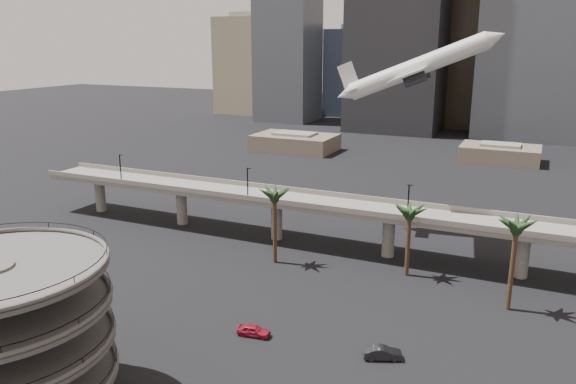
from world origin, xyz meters
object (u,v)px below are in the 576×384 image
at_px(airborne_jet, 416,68).
at_px(car_b, 383,353).
at_px(overpass, 331,209).
at_px(car_a, 254,330).

distance_m(airborne_jet, car_b, 58.98).
relative_size(overpass, car_a, 29.56).
xyz_separation_m(overpass, car_b, (19.23, -33.15, -6.56)).
bearing_deg(airborne_jet, overpass, -130.93).
bearing_deg(car_b, overpass, 6.99).
xyz_separation_m(overpass, airborne_jet, (10.70, 16.07, 24.78)).
relative_size(overpass, airborne_jet, 4.10).
distance_m(car_a, car_b, 16.79).
relative_size(airborne_jet, car_b, 6.73).
relative_size(car_a, car_b, 0.93).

